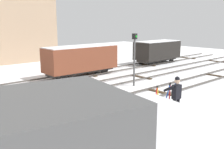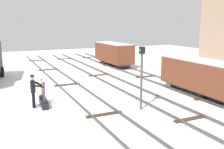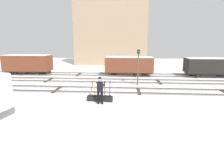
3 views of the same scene
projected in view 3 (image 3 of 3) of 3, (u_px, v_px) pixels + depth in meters
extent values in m
plane|color=white|center=(97.00, 91.00, 14.55)|extent=(60.00, 60.00, 0.00)
cube|color=#4C4742|center=(96.00, 92.00, 13.82)|extent=(44.00, 0.07, 0.10)
cube|color=#4C4742|center=(98.00, 87.00, 15.24)|extent=(44.00, 0.07, 0.10)
cube|color=#423323|center=(57.00, 90.00, 14.81)|extent=(0.24, 1.94, 0.08)
cube|color=#423323|center=(139.00, 91.00, 14.28)|extent=(0.24, 1.94, 0.08)
cube|color=#4C4742|center=(102.00, 82.00, 17.32)|extent=(44.00, 0.07, 0.10)
cube|color=#4C4742|center=(103.00, 79.00, 18.73)|extent=(44.00, 0.07, 0.10)
cube|color=#423323|center=(49.00, 80.00, 18.49)|extent=(0.24, 1.94, 0.08)
cube|color=#423323|center=(159.00, 82.00, 17.60)|extent=(0.24, 1.94, 0.08)
cube|color=#4C4742|center=(105.00, 75.00, 20.68)|extent=(44.00, 0.07, 0.10)
cube|color=#4C4742|center=(107.00, 73.00, 22.10)|extent=(44.00, 0.07, 0.10)
cube|color=#423323|center=(25.00, 74.00, 22.20)|extent=(0.24, 1.94, 0.08)
cube|color=#423323|center=(78.00, 75.00, 21.67)|extent=(0.24, 1.94, 0.08)
cube|color=#423323|center=(134.00, 75.00, 21.14)|extent=(0.24, 1.94, 0.08)
cube|color=#423323|center=(193.00, 76.00, 20.61)|extent=(0.24, 1.94, 0.08)
cube|color=black|center=(100.00, 99.00, 12.03)|extent=(1.82, 0.47, 0.36)
cube|color=black|center=(100.00, 96.00, 11.99)|extent=(1.63, 0.30, 0.06)
cylinder|color=red|center=(92.00, 89.00, 11.98)|extent=(0.23, 0.07, 1.04)
sphere|color=black|center=(93.00, 81.00, 11.87)|extent=(0.09, 0.09, 0.09)
cylinder|color=yellow|center=(94.00, 89.00, 11.96)|extent=(0.21, 0.07, 1.05)
sphere|color=black|center=(93.00, 81.00, 11.87)|extent=(0.09, 0.09, 0.09)
cylinder|color=#1E47B7|center=(102.00, 89.00, 11.88)|extent=(0.39, 0.08, 1.01)
sphere|color=black|center=(104.00, 82.00, 11.77)|extent=(0.09, 0.09, 0.09)
cylinder|color=red|center=(105.00, 89.00, 11.85)|extent=(0.09, 0.06, 1.05)
sphere|color=black|center=(105.00, 82.00, 11.75)|extent=(0.09, 0.09, 0.09)
cylinder|color=#1E47B7|center=(110.00, 89.00, 11.81)|extent=(0.11, 0.06, 1.05)
sphere|color=black|center=(110.00, 82.00, 11.70)|extent=(0.09, 0.09, 0.09)
cylinder|color=black|center=(98.00, 97.00, 11.45)|extent=(0.15, 0.15, 0.88)
cylinder|color=black|center=(102.00, 98.00, 11.42)|extent=(0.15, 0.15, 0.88)
cube|color=black|center=(100.00, 87.00, 11.29)|extent=(0.39, 0.26, 0.62)
sphere|color=tan|center=(100.00, 80.00, 11.21)|extent=(0.24, 0.24, 0.24)
sphere|color=black|center=(100.00, 78.00, 11.19)|extent=(0.21, 0.21, 0.21)
cylinder|color=black|center=(98.00, 84.00, 11.54)|extent=(0.14, 0.57, 0.39)
cylinder|color=black|center=(104.00, 85.00, 11.53)|extent=(0.15, 0.60, 0.24)
cylinder|color=#4C4C4C|center=(138.00, 70.00, 16.11)|extent=(0.12, 0.12, 3.04)
cube|color=black|center=(138.00, 52.00, 15.79)|extent=(0.24, 0.24, 0.36)
sphere|color=green|center=(139.00, 52.00, 15.66)|extent=(0.14, 0.14, 0.14)
cube|color=tan|center=(111.00, 31.00, 31.59)|extent=(12.80, 5.05, 12.08)
cube|color=#2D2B28|center=(129.00, 72.00, 21.13)|extent=(5.46, 1.23, 0.20)
cube|color=brown|center=(129.00, 65.00, 20.94)|extent=(5.76, 2.01, 1.77)
cube|color=white|center=(129.00, 57.00, 20.78)|extent=(5.64, 1.93, 0.06)
cylinder|color=black|center=(113.00, 73.00, 20.77)|extent=(0.70, 0.11, 0.70)
cylinder|color=black|center=(114.00, 72.00, 21.82)|extent=(0.70, 0.11, 0.70)
cylinder|color=black|center=(145.00, 74.00, 20.45)|extent=(0.70, 0.11, 0.70)
cylinder|color=black|center=(144.00, 72.00, 21.51)|extent=(0.70, 0.11, 0.70)
cube|color=#2D2B28|center=(29.00, 71.00, 22.10)|extent=(5.51, 1.26, 0.20)
cube|color=brown|center=(28.00, 63.00, 21.90)|extent=(5.80, 2.07, 1.93)
cube|color=white|center=(27.00, 55.00, 21.71)|extent=(5.69, 1.99, 0.06)
cylinder|color=black|center=(12.00, 72.00, 21.69)|extent=(0.70, 0.11, 0.70)
cylinder|color=black|center=(17.00, 71.00, 22.77)|extent=(0.70, 0.11, 0.70)
cylinder|color=black|center=(41.00, 72.00, 21.44)|extent=(0.70, 0.11, 0.70)
cylinder|color=black|center=(45.00, 71.00, 22.53)|extent=(0.70, 0.11, 0.70)
cube|color=#2D2B28|center=(206.00, 73.00, 20.43)|extent=(4.72, 1.23, 0.20)
cube|color=black|center=(207.00, 66.00, 20.26)|extent=(4.96, 2.05, 1.69)
cube|color=white|center=(208.00, 58.00, 20.10)|extent=(4.86, 1.97, 0.06)
cylinder|color=black|center=(194.00, 75.00, 20.01)|extent=(0.70, 0.10, 0.70)
cylinder|color=black|center=(191.00, 73.00, 21.12)|extent=(0.70, 0.10, 0.70)
cylinder|color=black|center=(223.00, 75.00, 19.77)|extent=(0.70, 0.10, 0.70)
cylinder|color=black|center=(218.00, 73.00, 20.87)|extent=(0.70, 0.10, 0.70)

